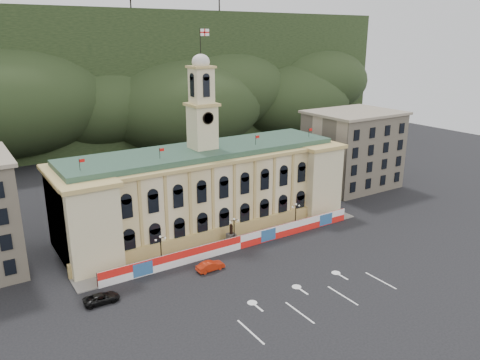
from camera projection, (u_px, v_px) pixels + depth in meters
ground at (294, 285)px, 70.02m from camera, size 260.00×260.00×0.00m
lane_markings at (317, 301)px, 66.00m from camera, size 26.00×10.00×0.02m
hill_ridge at (74, 85)px, 162.35m from camera, size 230.00×80.00×64.00m
city_hall at (205, 188)px, 89.92m from camera, size 56.20×17.60×37.10m
side_building_right at (352, 149)px, 114.39m from camera, size 21.00×17.00×18.60m
hoarding_fence at (240, 242)px, 81.79m from camera, size 50.00×0.44×2.50m
pavement at (232, 243)px, 84.26m from camera, size 56.00×5.50×0.16m
statue at (231, 237)px, 84.13m from camera, size 1.40×1.40×3.72m
lamp_left at (161, 247)px, 75.53m from camera, size 1.96×0.44×5.15m
lamp_center at (234, 229)px, 82.77m from camera, size 1.96×0.44×5.15m
lamp_right at (296, 213)px, 90.02m from camera, size 1.96×0.44×5.15m
red_sedan at (210, 266)px, 74.33m from camera, size 1.83×4.72×1.53m
black_suv at (102, 298)px, 65.30m from camera, size 2.72×5.15×1.38m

